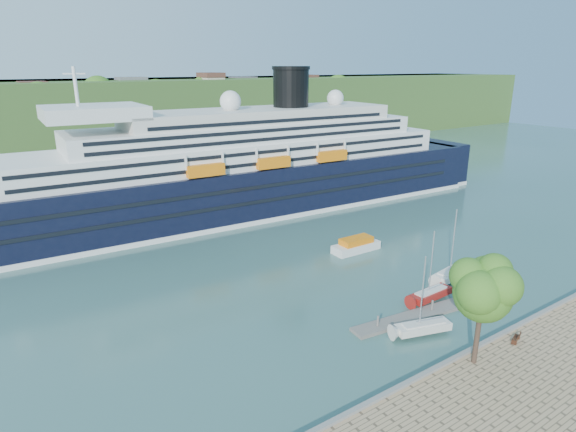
# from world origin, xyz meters

# --- Properties ---
(ground) EXTENTS (400.00, 400.00, 0.00)m
(ground) POSITION_xyz_m (0.00, 0.00, 0.00)
(ground) COLOR #31574F
(ground) RESTS_ON ground
(far_hillside) EXTENTS (400.00, 50.00, 24.00)m
(far_hillside) POSITION_xyz_m (0.00, 145.00, 12.00)
(far_hillside) COLOR #355C24
(far_hillside) RESTS_ON ground
(quay_coping) EXTENTS (220.00, 0.50, 0.30)m
(quay_coping) POSITION_xyz_m (0.00, -0.20, 1.15)
(quay_coping) COLOR slate
(quay_coping) RESTS_ON promenade
(cruise_ship) EXTENTS (127.98, 25.82, 28.55)m
(cruise_ship) POSITION_xyz_m (3.10, 58.10, 14.27)
(cruise_ship) COLOR black
(cruise_ship) RESTS_ON ground
(park_bench) EXTENTS (1.77, 1.16, 1.05)m
(park_bench) POSITION_xyz_m (3.90, -1.77, 1.53)
(park_bench) COLOR #432313
(park_bench) RESTS_ON promenade
(promenade_tree) EXTENTS (7.24, 7.24, 11.99)m
(promenade_tree) POSITION_xyz_m (-2.80, -1.50, 6.99)
(promenade_tree) COLOR #285C18
(promenade_tree) RESTS_ON promenade
(floating_pontoon) EXTENTS (18.46, 4.51, 0.41)m
(floating_pontoon) POSITION_xyz_m (1.17, 8.71, 0.20)
(floating_pontoon) COLOR gray
(floating_pontoon) RESTS_ON ground
(sailboat_white_near) EXTENTS (7.23, 3.92, 9.00)m
(sailboat_white_near) POSITION_xyz_m (-1.63, 5.76, 4.50)
(sailboat_white_near) COLOR silver
(sailboat_white_near) RESTS_ON ground
(sailboat_red) EXTENTS (7.04, 2.11, 9.04)m
(sailboat_red) POSITION_xyz_m (5.51, 10.58, 4.52)
(sailboat_red) COLOR maroon
(sailboat_red) RESTS_ON ground
(sailboat_white_far) EXTENTS (7.92, 3.23, 9.93)m
(sailboat_white_far) POSITION_xyz_m (12.83, 13.02, 4.96)
(sailboat_white_far) COLOR silver
(sailboat_white_far) RESTS_ON ground
(tender_launch) EXTENTS (8.32, 3.01, 2.28)m
(tender_launch) POSITION_xyz_m (9.35, 28.76, 1.14)
(tender_launch) COLOR orange
(tender_launch) RESTS_ON ground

